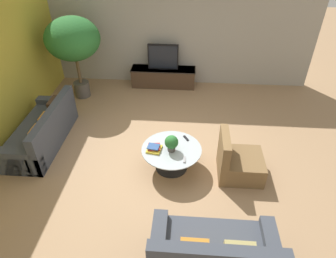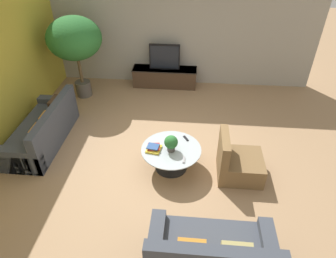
% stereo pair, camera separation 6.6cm
% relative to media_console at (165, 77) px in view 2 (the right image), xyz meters
% --- Properties ---
extents(ground_plane, '(24.00, 24.00, 0.00)m').
position_rel_media_console_xyz_m(ground_plane, '(0.24, -2.94, -0.27)').
color(ground_plane, '#9E7A56').
extents(back_wall_stone, '(7.40, 0.12, 3.00)m').
position_rel_media_console_xyz_m(back_wall_stone, '(0.24, 0.32, 1.23)').
color(back_wall_stone, '#A39E93').
rests_on(back_wall_stone, ground).
extents(media_console, '(1.76, 0.50, 0.51)m').
position_rel_media_console_xyz_m(media_console, '(0.00, 0.00, 0.00)').
color(media_console, '#473323').
rests_on(media_console, ground).
extents(television, '(0.81, 0.13, 0.68)m').
position_rel_media_console_xyz_m(television, '(0.00, -0.00, 0.58)').
color(television, black).
rests_on(television, media_console).
extents(coffee_table, '(1.11, 1.11, 0.46)m').
position_rel_media_console_xyz_m(coffee_table, '(0.45, -3.30, 0.06)').
color(coffee_table, black).
rests_on(coffee_table, ground).
extents(couch_by_wall, '(0.84, 2.04, 0.84)m').
position_rel_media_console_xyz_m(couch_by_wall, '(-2.27, -2.74, 0.02)').
color(couch_by_wall, '#3D424C').
rests_on(couch_by_wall, ground).
extents(couch_near_entry, '(1.69, 0.84, 0.84)m').
position_rel_media_console_xyz_m(couch_near_entry, '(1.14, -5.23, 0.02)').
color(couch_near_entry, '#3D424C').
rests_on(couch_near_entry, ground).
extents(armchair_wicker, '(0.80, 0.76, 0.86)m').
position_rel_media_console_xyz_m(armchair_wicker, '(1.67, -3.38, 0.01)').
color(armchair_wicker, brown).
rests_on(armchair_wicker, ground).
extents(potted_palm_tall, '(1.30, 1.30, 2.05)m').
position_rel_media_console_xyz_m(potted_palm_tall, '(-2.08, -0.73, 1.23)').
color(potted_palm_tall, '#514C47').
rests_on(potted_palm_tall, ground).
extents(potted_plant_tabletop, '(0.25, 0.25, 0.32)m').
position_rel_media_console_xyz_m(potted_plant_tabletop, '(0.45, -3.34, 0.37)').
color(potted_plant_tabletop, '#514C47').
rests_on(potted_plant_tabletop, coffee_table).
extents(book_stack, '(0.29, 0.30, 0.09)m').
position_rel_media_console_xyz_m(book_stack, '(0.13, -3.35, 0.23)').
color(book_stack, gold).
rests_on(book_stack, coffee_table).
extents(remote_black, '(0.12, 0.16, 0.02)m').
position_rel_media_console_xyz_m(remote_black, '(0.70, -2.98, 0.20)').
color(remote_black, black).
rests_on(remote_black, coffee_table).
extents(remote_silver, '(0.04, 0.16, 0.02)m').
position_rel_media_console_xyz_m(remote_silver, '(0.69, -3.59, 0.20)').
color(remote_silver, gray).
rests_on(remote_silver, coffee_table).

